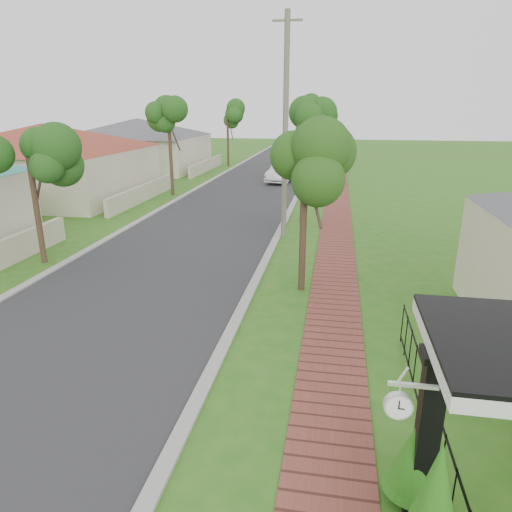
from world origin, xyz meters
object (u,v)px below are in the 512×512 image
Objects in this scene: near_tree at (305,171)px; station_clock at (399,404)px; parked_car_white at (283,173)px; utility_pole at (285,129)px; parked_car_red at (294,168)px; porch_post at (426,441)px.

station_clock is (1.86, -8.40, -1.81)m from near_tree.
utility_pole is at bearing -72.51° from parked_car_white.
station_clock is at bearing -86.20° from parked_car_red.
station_clock is at bearing -140.58° from porch_post.
near_tree is (-2.35, 8.00, 2.64)m from porch_post.
utility_pole is at bearing 101.87° from near_tree.
porch_post is 15.06m from utility_pole.
parked_car_white is at bearing 98.38° from near_tree.
porch_post is at bearing 39.42° from station_clock.
parked_car_white is (-5.55, 29.73, -0.39)m from porch_post.
parked_car_red is at bearing 97.69° from station_clock.
parked_car_red is 24.97m from near_tree.
station_clock reaches higher than parked_car_red.
porch_post is at bearing -85.27° from parked_car_red.
parked_car_white is 0.93× the size of near_tree.
porch_post is 30.25m from parked_car_white.
porch_post is 0.55× the size of parked_car_red.
utility_pole reaches higher than parked_car_red.
station_clock is (3.16, -14.58, -2.70)m from utility_pole.
near_tree is at bearing -87.87° from parked_car_red.
near_tree reaches higher than station_clock.
parked_car_red is 0.96× the size of near_tree.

